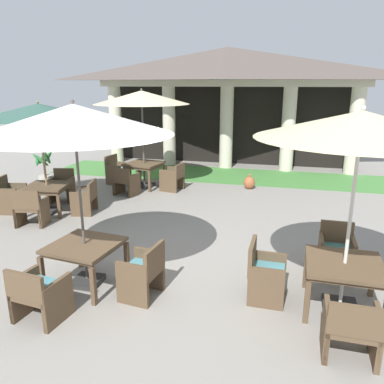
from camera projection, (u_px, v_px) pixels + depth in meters
The scene contains 25 objects.
ground_plane at pixel (139, 276), 6.40m from camera, with size 60.00×60.00×0.00m, color gray.
background_pavilion at pixel (228, 76), 13.87m from camera, with size 10.20×3.07×4.36m.
lawn_strip at pixel (219, 175), 13.45m from camera, with size 12.00×2.42×0.01m, color #47843D.
patio_table_near_foreground at pixel (344, 268), 5.33m from camera, with size 1.06×1.06×0.72m.
patio_umbrella_near_foreground at pixel (361, 126), 4.78m from camera, with size 2.70×2.70×2.86m.
patio_chair_near_foreground_north at pixel (336, 252), 6.39m from camera, with size 0.57×0.57×0.87m.
patio_chair_near_foreground_south at pixel (352, 329), 4.39m from camera, with size 0.63×0.51×0.82m.
patio_chair_near_foreground_west at pixel (265, 273), 5.66m from camera, with size 0.54×0.63×0.89m.
patio_table_mid_left at pixel (85, 249), 6.00m from camera, with size 1.12×1.12×0.70m.
patio_umbrella_mid_left at pixel (74, 121), 5.45m from camera, with size 2.88×2.88×2.90m.
patio_chair_mid_left_east at pixel (143, 272), 5.70m from camera, with size 0.59×0.66×0.85m.
patio_chair_mid_left_south at pixel (39, 294), 5.14m from camera, with size 0.70×0.64×0.81m.
patio_table_mid_right at pixel (144, 166), 11.78m from camera, with size 1.19×1.19×0.76m.
patio_umbrella_mid_right at pixel (142, 98), 11.22m from camera, with size 2.84×2.84×2.97m.
patio_chair_mid_right_west at pixel (117, 171), 12.27m from camera, with size 0.69×0.73×0.90m.
patio_chair_mid_right_east at pixel (173, 177), 11.44m from camera, with size 0.67×0.66×0.83m.
patio_chair_mid_right_south at pixel (126, 181), 10.97m from camera, with size 0.70×0.66×0.82m.
patio_table_far_back at pixel (47, 189), 9.42m from camera, with size 1.14×1.14×0.70m.
patio_umbrella_far_back at pixel (39, 112), 8.91m from camera, with size 2.82×2.82×2.73m.
patio_chair_far_back_east at pixel (85, 198), 9.44m from camera, with size 0.62×0.71×0.81m.
patio_chair_far_back_south at pixel (31, 208), 8.56m from camera, with size 0.72×0.63×0.88m.
patio_chair_far_back_west at pixel (11, 196), 9.52m from camera, with size 0.65×0.69×0.90m.
patio_chair_far_back_north at pixel (62, 187), 10.39m from camera, with size 0.67×0.65×0.87m.
potted_palm_left_edge at pixel (45, 176), 11.58m from camera, with size 0.59×0.58×1.19m.
terracotta_urn at pixel (249, 182), 11.65m from camera, with size 0.34×0.34×0.47m.
Camera 1 is at (2.27, -5.36, 3.13)m, focal length 35.69 mm.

